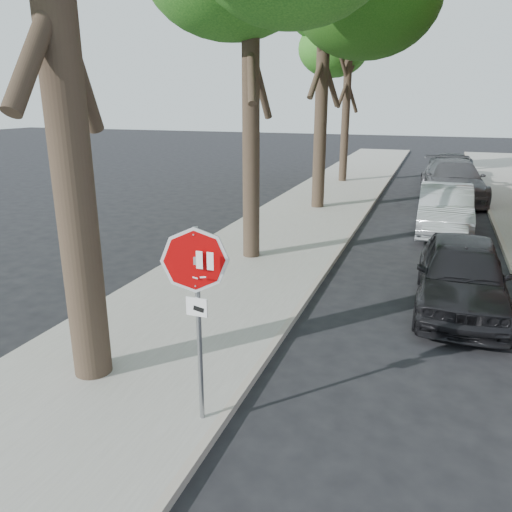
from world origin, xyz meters
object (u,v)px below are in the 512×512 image
(car_b, at_px, (445,209))
(car_d, at_px, (450,167))
(car_c, at_px, (453,180))
(tree_far, at_px, (350,34))
(car_a, at_px, (462,274))
(stop_sign, at_px, (197,289))

(car_b, relative_size, car_d, 0.91)
(car_c, bearing_deg, car_d, 83.92)
(tree_far, xyz_separation_m, car_a, (5.32, -15.74, -6.47))
(car_b, xyz_separation_m, car_d, (0.31, 11.78, -0.06))
(car_a, bearing_deg, tree_far, 108.29)
(stop_sign, xyz_separation_m, car_a, (3.30, 5.40, -1.21))
(stop_sign, bearing_deg, tree_far, 95.46)
(stop_sign, relative_size, car_b, 0.56)
(car_b, bearing_deg, stop_sign, -104.69)
(stop_sign, height_order, car_d, stop_sign)
(tree_far, bearing_deg, car_c, -30.45)
(car_a, distance_m, car_d, 18.35)
(car_b, distance_m, car_c, 6.06)
(tree_far, height_order, car_c, tree_far)
(car_d, bearing_deg, car_b, -90.35)
(stop_sign, height_order, tree_far, tree_far)
(car_d, bearing_deg, tree_far, -152.70)
(car_c, bearing_deg, stop_sign, -106.64)
(car_d, bearing_deg, stop_sign, -96.72)
(tree_far, xyz_separation_m, car_c, (5.32, -3.13, -6.37))
(stop_sign, height_order, car_b, stop_sign)
(stop_sign, height_order, car_c, stop_sign)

